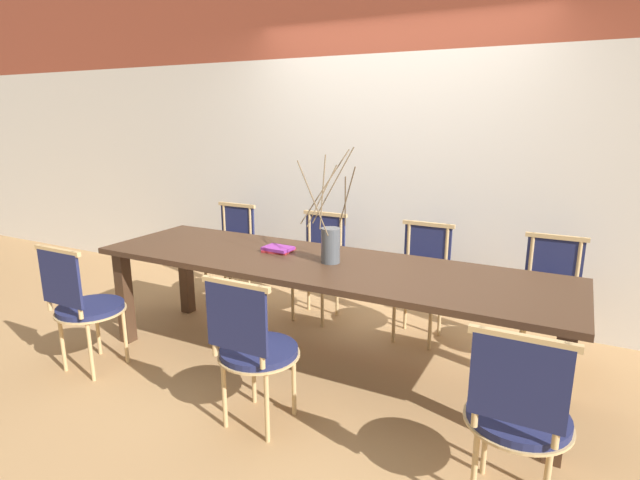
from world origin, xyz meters
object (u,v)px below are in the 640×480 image
Objects in this scene: dining_table at (320,274)px; chair_near_center at (518,412)px; chair_far_center at (421,278)px; book_stack at (278,249)px; vase_centerpiece at (330,242)px.

chair_near_center reaches higher than dining_table.
chair_far_center reaches higher than book_stack.
chair_near_center is 1.20× the size of vase_centerpiece.
dining_table is 3.58× the size of chair_near_center.
chair_near_center is at bearing -32.08° from vase_centerpiece.
vase_centerpiece is at bearing 18.41° from dining_table.
vase_centerpiece is (0.07, 0.02, 0.22)m from dining_table.
vase_centerpiece is at bearing -9.01° from book_stack.
chair_near_center is 1.00× the size of chair_far_center.
chair_near_center is 4.23× the size of book_stack.
chair_near_center is 1.57m from vase_centerpiece.
chair_near_center is at bearing 119.32° from chair_far_center.
vase_centerpiece is 0.47m from book_stack.
dining_table is 4.30× the size of vase_centerpiece.
chair_near_center is 1.80m from chair_far_center.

